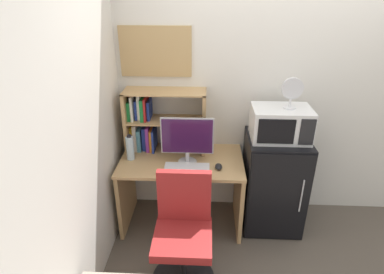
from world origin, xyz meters
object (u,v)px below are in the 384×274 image
(desk_fan, at_px, (292,91))
(desk_chair, at_px, (183,238))
(microwave, at_px, (281,124))
(water_bottle, at_px, (130,148))
(hutch_bookshelf, at_px, (153,120))
(mini_fridge, at_px, (273,182))
(keyboard, at_px, (187,167))
(wall_corkboard, at_px, (156,52))
(monitor, at_px, (187,138))
(computer_mouse, at_px, (219,167))

(desk_fan, xyz_separation_m, desk_chair, (-0.88, -0.72, -0.99))
(microwave, bearing_deg, water_bottle, -177.45)
(hutch_bookshelf, relative_size, mini_fridge, 0.81)
(keyboard, relative_size, wall_corkboard, 0.61)
(mini_fridge, bearing_deg, monitor, -173.15)
(keyboard, bearing_deg, mini_fridge, 13.37)
(keyboard, relative_size, microwave, 0.78)
(desk_chair, bearing_deg, mini_fridge, 41.30)
(keyboard, distance_m, mini_fridge, 0.89)
(computer_mouse, xyz_separation_m, desk_fan, (0.60, 0.19, 0.65))
(hutch_bookshelf, relative_size, water_bottle, 3.08)
(desk_chair, xyz_separation_m, wall_corkboard, (-0.31, 1.01, 1.26))
(hutch_bookshelf, height_order, desk_fan, desk_fan)
(mini_fridge, bearing_deg, microwave, 89.69)
(keyboard, height_order, water_bottle, water_bottle)
(desk_chair, relative_size, wall_corkboard, 1.42)
(mini_fridge, bearing_deg, computer_mouse, -160.58)
(mini_fridge, distance_m, wall_corkboard, 1.67)
(desk_fan, relative_size, desk_chair, 0.29)
(monitor, height_order, water_bottle, monitor)
(microwave, bearing_deg, keyboard, -166.43)
(computer_mouse, distance_m, mini_fridge, 0.64)
(hutch_bookshelf, distance_m, wall_corkboard, 0.64)
(computer_mouse, distance_m, desk_chair, 0.69)
(microwave, distance_m, desk_fan, 0.31)
(mini_fridge, distance_m, microwave, 0.62)
(hutch_bookshelf, distance_m, computer_mouse, 0.78)
(computer_mouse, bearing_deg, hutch_bookshelf, 150.25)
(wall_corkboard, bearing_deg, desk_fan, -13.56)
(desk_fan, bearing_deg, computer_mouse, -162.59)
(mini_fridge, distance_m, desk_chair, 1.10)
(computer_mouse, bearing_deg, water_bottle, 170.69)
(keyboard, relative_size, mini_fridge, 0.42)
(computer_mouse, height_order, desk_fan, desk_fan)
(monitor, height_order, wall_corkboard, wall_corkboard)
(water_bottle, xyz_separation_m, wall_corkboard, (0.23, 0.34, 0.81))
(hutch_bookshelf, xyz_separation_m, computer_mouse, (0.63, -0.36, -0.28))
(hutch_bookshelf, bearing_deg, keyboard, -46.28)
(monitor, relative_size, computer_mouse, 4.66)
(microwave, bearing_deg, wall_corkboard, 166.05)
(monitor, distance_m, computer_mouse, 0.38)
(hutch_bookshelf, relative_size, desk_fan, 2.81)
(mini_fridge, height_order, microwave, microwave)
(computer_mouse, bearing_deg, keyboard, -179.14)
(keyboard, height_order, microwave, microwave)
(mini_fridge, bearing_deg, wall_corkboard, 165.91)
(mini_fridge, relative_size, desk_fan, 3.48)
(monitor, height_order, microwave, microwave)
(desk_chair, bearing_deg, computer_mouse, 62.32)
(microwave, bearing_deg, desk_fan, -5.80)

